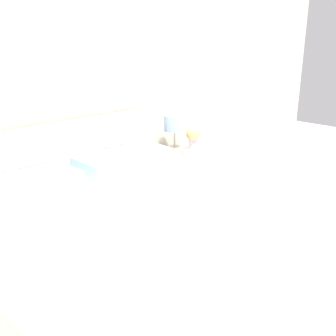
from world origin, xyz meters
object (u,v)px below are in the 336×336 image
object	(u,v)px
bed	(147,253)
alarm_clock	(185,153)
nightstand	(184,180)
table_lamp	(175,126)
flower_vase	(193,136)

from	to	relation	value
bed	alarm_clock	xyz separation A→B (m)	(1.16, 0.74, 0.29)
nightstand	table_lamp	size ratio (longest dim) A/B	1.55
bed	nightstand	xyz separation A→B (m)	(1.24, 0.81, -0.04)
table_lamp	nightstand	bearing A→B (deg)	-43.30
bed	table_lamp	xyz separation A→B (m)	(1.17, 0.88, 0.52)
bed	flower_vase	distance (m)	1.65
nightstand	table_lamp	distance (m)	0.57
flower_vase	table_lamp	bearing A→B (deg)	162.69
flower_vase	alarm_clock	xyz separation A→B (m)	(-0.21, -0.08, -0.11)
bed	flower_vase	bearing A→B (deg)	30.88
nightstand	alarm_clock	size ratio (longest dim) A/B	7.61
nightstand	flower_vase	bearing A→B (deg)	3.13
nightstand	alarm_clock	xyz separation A→B (m)	(-0.08, -0.07, 0.32)
nightstand	bed	bearing A→B (deg)	-146.81
alarm_clock	flower_vase	bearing A→B (deg)	20.79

